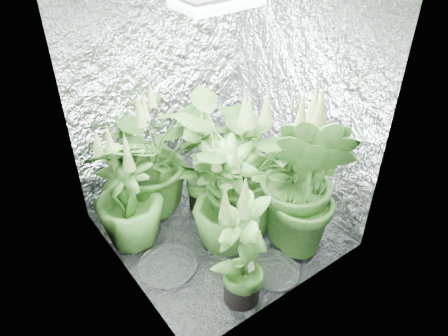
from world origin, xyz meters
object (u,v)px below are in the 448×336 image
Objects in this scene: plant_a at (149,155)px; plant_b at (202,162)px; plant_e at (248,170)px; circulation_fan at (229,155)px; plant_c at (244,163)px; plant_g at (305,182)px; plant_h at (226,200)px; plant_d at (127,195)px; plant_f at (243,253)px.

plant_a reaches higher than plant_b.
plant_a is 0.83m from plant_e.
plant_c is at bearing -91.20° from circulation_fan.
plant_h is (-0.45, 0.33, -0.16)m from plant_g.
plant_d is 1.30m from plant_g.
plant_b is 0.73× the size of plant_e.
plant_f is (0.34, -0.94, -0.03)m from plant_d.
plant_c is at bearing 50.99° from plant_f.
plant_f is 0.73× the size of plant_g.
plant_b is at bearing 112.28° from plant_g.
plant_d is at bearing 140.71° from plant_h.
plant_a is 1.27m from plant_g.
circulation_fan is (1.20, 0.33, -0.30)m from plant_d.
plant_b reaches higher than circulation_fan.
plant_e reaches higher than plant_d.
plant_d is (-0.34, -0.28, -0.07)m from plant_a.
plant_f is 1.56m from circulation_fan.
plant_h is 2.42× the size of circulation_fan.
plant_b reaches higher than plant_f.
plant_f is 0.53m from plant_h.
plant_g reaches higher than circulation_fan.
plant_d is 0.73m from plant_h.
plant_e is 0.93m from circulation_fan.
plant_h is (0.56, -0.46, -0.02)m from plant_d.
plant_d reaches higher than circulation_fan.
plant_d reaches higher than plant_b.
plant_c is 0.62× the size of plant_e.
plant_f is at bearing -131.14° from plant_e.
plant_f reaches higher than plant_c.
plant_c is at bearing -17.96° from plant_b.
plant_c is 0.43m from plant_e.
plant_c is 0.88× the size of plant_h.
circulation_fan is (0.17, 0.42, -0.21)m from plant_c.
plant_e is 0.29m from plant_h.
plant_a is 0.43m from plant_b.
plant_a is 1.22m from plant_f.
plant_b is at bearing 106.70° from plant_e.
plant_h is (0.22, -0.74, -0.09)m from plant_a.
plant_g is 1.35× the size of plant_h.
plant_d reaches higher than plant_f.
plant_c is 1.09m from plant_f.
plant_b is 1.02m from plant_f.
plant_a is 0.44m from plant_d.
plant_e is at bearing -26.60° from plant_d.
plant_c is 0.50m from circulation_fan.
plant_f is (-0.69, -0.85, 0.06)m from plant_c.
plant_f is 0.71m from plant_g.
plant_h is at bearing -103.76° from plant_b.
plant_h is (-0.47, -0.37, 0.07)m from plant_c.
plant_d is 1.06× the size of plant_h.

